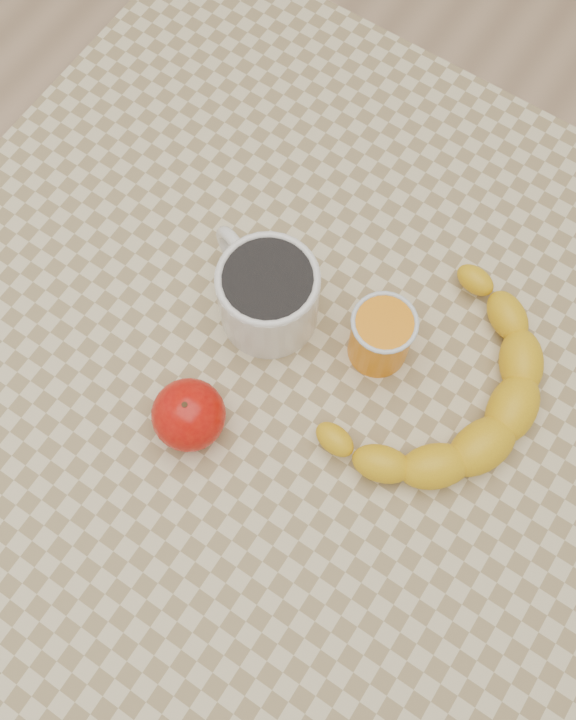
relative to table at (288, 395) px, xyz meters
The scene contains 6 objects.
ground 0.66m from the table, ahead, with size 3.00×3.00×0.00m, color tan.
table is the anchor object (origin of this frame).
coffee_mug 0.14m from the table, 142.40° to the left, with size 0.14×0.12×0.08m.
orange_juice_glass 0.15m from the table, 45.12° to the left, with size 0.06×0.06×0.07m.
apple 0.16m from the table, 113.96° to the right, with size 0.09×0.09×0.06m.
banana 0.18m from the table, 21.64° to the left, with size 0.27×0.33×0.05m, color yellow, non-canonical shape.
Camera 1 is at (0.14, -0.22, 1.47)m, focal length 40.00 mm.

